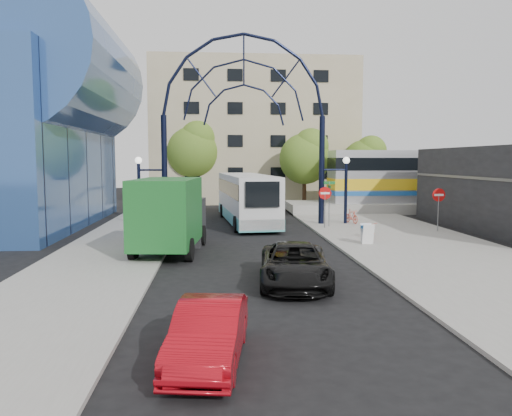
{
  "coord_description": "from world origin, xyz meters",
  "views": [
    {
      "loc": [
        -1.71,
        -17.69,
        4.21
      ],
      "look_at": [
        0.14,
        6.0,
        1.93
      ],
      "focal_mm": 35.0,
      "sensor_mm": 36.0,
      "label": 1
    }
  ],
  "objects": [
    {
      "name": "ground",
      "position": [
        0.0,
        0.0,
        0.0
      ],
      "size": [
        120.0,
        120.0,
        0.0
      ],
      "primitive_type": "plane",
      "color": "black",
      "rests_on": "ground"
    },
    {
      "name": "sidewalk_east",
      "position": [
        8.0,
        4.0,
        0.06
      ],
      "size": [
        8.0,
        56.0,
        0.12
      ],
      "primitive_type": "cube",
      "color": "gray",
      "rests_on": "ground"
    },
    {
      "name": "plaza_west",
      "position": [
        -6.5,
        6.0,
        0.06
      ],
      "size": [
        5.0,
        50.0,
        0.12
      ],
      "primitive_type": "cube",
      "color": "gray",
      "rests_on": "ground"
    },
    {
      "name": "gateway_arch",
      "position": [
        0.0,
        14.0,
        8.56
      ],
      "size": [
        13.64,
        0.44,
        12.1
      ],
      "color": "black",
      "rests_on": "ground"
    },
    {
      "name": "stop_sign",
      "position": [
        4.8,
        12.0,
        1.99
      ],
      "size": [
        0.8,
        0.07,
        2.5
      ],
      "color": "slate",
      "rests_on": "sidewalk_east"
    },
    {
      "name": "do_not_enter_sign",
      "position": [
        11.0,
        10.0,
        1.98
      ],
      "size": [
        0.76,
        0.07,
        2.48
      ],
      "color": "slate",
      "rests_on": "sidewalk_east"
    },
    {
      "name": "street_name_sign",
      "position": [
        5.2,
        12.6,
        2.13
      ],
      "size": [
        0.7,
        0.7,
        2.8
      ],
      "color": "slate",
      "rests_on": "sidewalk_east"
    },
    {
      "name": "sandwich_board",
      "position": [
        5.6,
        5.98,
        0.74
      ],
      "size": [
        0.55,
        0.61,
        0.99
      ],
      "color": "white",
      "rests_on": "sidewalk_east"
    },
    {
      "name": "apartment_block",
      "position": [
        2.0,
        34.97,
        7.0
      ],
      "size": [
        20.0,
        12.1,
        14.0
      ],
      "color": "tan",
      "rests_on": "ground"
    },
    {
      "name": "train_platform",
      "position": [
        20.0,
        22.0,
        0.4
      ],
      "size": [
        32.0,
        5.0,
        0.8
      ],
      "primitive_type": "cube",
      "color": "gray",
      "rests_on": "ground"
    },
    {
      "name": "train_car",
      "position": [
        20.0,
        22.0,
        2.9
      ],
      "size": [
        25.1,
        3.05,
        4.2
      ],
      "color": "#B7B7BC",
      "rests_on": "train_platform"
    },
    {
      "name": "tree_north_a",
      "position": [
        6.12,
        25.93,
        4.61
      ],
      "size": [
        4.48,
        4.48,
        7.0
      ],
      "color": "#382314",
      "rests_on": "ground"
    },
    {
      "name": "tree_north_b",
      "position": [
        -3.88,
        29.93,
        5.27
      ],
      "size": [
        5.12,
        5.12,
        8.0
      ],
      "color": "#382314",
      "rests_on": "ground"
    },
    {
      "name": "tree_north_c",
      "position": [
        12.12,
        27.93,
        4.28
      ],
      "size": [
        4.16,
        4.16,
        6.5
      ],
      "color": "#382314",
      "rests_on": "ground"
    },
    {
      "name": "city_bus",
      "position": [
        0.24,
        15.55,
        1.7
      ],
      "size": [
        3.67,
        11.99,
        3.24
      ],
      "rotation": [
        0.0,
        0.0,
        0.09
      ],
      "color": "silver",
      "rests_on": "ground"
    },
    {
      "name": "green_truck",
      "position": [
        -3.84,
        5.16,
        1.7
      ],
      "size": [
        3.13,
        6.94,
        3.4
      ],
      "rotation": [
        0.0,
        0.0,
        -0.1
      ],
      "color": "black",
      "rests_on": "ground"
    },
    {
      "name": "black_suv",
      "position": [
        0.89,
        -1.21,
        0.69
      ],
      "size": [
        2.82,
        5.2,
        1.39
      ],
      "primitive_type": "imported",
      "rotation": [
        0.0,
        0.0,
        -0.11
      ],
      "color": "black",
      "rests_on": "ground"
    },
    {
      "name": "red_sedan",
      "position": [
        -1.91,
        -7.56,
        0.63
      ],
      "size": [
        1.85,
        3.99,
        1.27
      ],
      "primitive_type": "imported",
      "rotation": [
        0.0,
        0.0,
        -0.13
      ],
      "color": "#9E0913",
      "rests_on": "ground"
    },
    {
      "name": "bike_near_a",
      "position": [
        6.37,
        8.0,
        0.54
      ],
      "size": [
        0.63,
        1.61,
        0.83
      ],
      "primitive_type": "imported",
      "rotation": [
        0.0,
        0.0,
        -0.05
      ],
      "color": "#FC4132",
      "rests_on": "sidewalk_east"
    },
    {
      "name": "bike_near_b",
      "position": [
        7.01,
        14.0,
        0.56
      ],
      "size": [
        0.83,
        1.53,
        0.88
      ],
      "primitive_type": "imported",
      "rotation": [
        0.0,
        0.0,
        0.3
      ],
      "color": "#DF422C",
      "rests_on": "sidewalk_east"
    }
  ]
}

